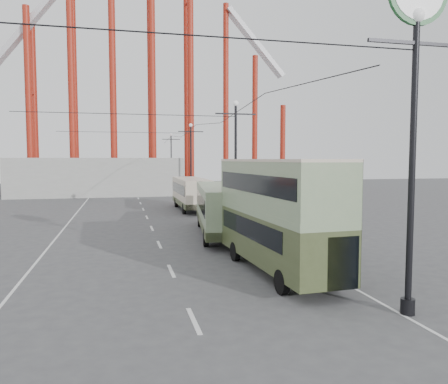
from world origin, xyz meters
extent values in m
plane|color=#434346|center=(0.00, 0.00, 0.00)|extent=(160.00, 160.00, 0.00)
cube|color=silver|center=(-1.00, 19.00, 0.01)|extent=(0.15, 82.00, 0.01)
cube|color=silver|center=(5.40, 20.00, 0.01)|extent=(0.12, 120.00, 0.01)
cube|color=silver|center=(-7.00, 20.00, 0.01)|extent=(0.12, 120.00, 0.01)
cylinder|color=black|center=(5.60, -3.00, 4.50)|extent=(0.20, 0.20, 9.00)
cylinder|color=black|center=(5.60, -3.00, 0.25)|extent=(0.44, 0.44, 0.50)
cube|color=black|center=(5.60, -3.00, 8.30)|extent=(3.20, 0.10, 0.10)
sphere|color=white|center=(5.60, -3.00, 9.10)|extent=(0.44, 0.44, 0.44)
cylinder|color=black|center=(5.60, 18.00, 4.50)|extent=(0.20, 0.20, 9.00)
cylinder|color=black|center=(5.60, 18.00, 0.25)|extent=(0.44, 0.44, 0.50)
cube|color=black|center=(5.60, 18.00, 8.30)|extent=(3.20, 0.10, 0.10)
sphere|color=white|center=(5.60, 18.00, 9.10)|extent=(0.44, 0.44, 0.44)
cylinder|color=black|center=(5.60, 40.00, 4.50)|extent=(0.20, 0.20, 9.00)
cylinder|color=black|center=(5.60, 40.00, 0.25)|extent=(0.44, 0.44, 0.50)
cube|color=black|center=(5.60, 40.00, 8.30)|extent=(3.20, 0.10, 0.10)
sphere|color=white|center=(5.60, 40.00, 9.10)|extent=(0.44, 0.44, 0.44)
cylinder|color=black|center=(5.60, 62.00, 4.50)|extent=(0.20, 0.20, 9.00)
cylinder|color=black|center=(5.60, 62.00, 0.25)|extent=(0.44, 0.44, 0.50)
cube|color=black|center=(5.60, 62.00, 8.30)|extent=(3.20, 0.10, 0.10)
sphere|color=white|center=(5.60, 62.00, 9.10)|extent=(0.44, 0.44, 0.44)
cylinder|color=maroon|center=(-16.00, 55.00, 13.50)|extent=(1.00, 1.00, 27.00)
cylinder|color=maroon|center=(-16.00, 59.00, 13.50)|extent=(1.00, 1.00, 27.00)
cylinder|color=maroon|center=(-10.00, 55.00, 18.00)|extent=(1.00, 1.00, 36.00)
cylinder|color=maroon|center=(-10.00, 59.00, 18.00)|extent=(1.00, 1.00, 36.00)
cylinder|color=maroon|center=(-4.00, 55.00, 22.50)|extent=(1.00, 1.00, 45.00)
cylinder|color=maroon|center=(-4.00, 59.00, 22.50)|extent=(1.00, 1.00, 45.00)
cylinder|color=maroon|center=(2.00, 55.00, 26.00)|extent=(1.00, 1.00, 52.00)
cylinder|color=maroon|center=(2.00, 59.00, 26.00)|extent=(1.00, 1.00, 52.00)
cylinder|color=maroon|center=(8.00, 55.00, 27.50)|extent=(1.00, 1.00, 55.00)
cylinder|color=maroon|center=(8.00, 59.00, 27.50)|extent=(1.00, 1.00, 55.00)
cylinder|color=maroon|center=(14.00, 56.00, 15.00)|extent=(0.90, 0.90, 30.00)
cylinder|color=maroon|center=(19.00, 56.00, 11.00)|extent=(0.90, 0.90, 22.00)
cylinder|color=maroon|center=(24.00, 56.00, 7.00)|extent=(0.90, 0.90, 14.00)
cube|color=#BCBBC0|center=(19.00, 56.00, 24.00)|extent=(9.89, 2.00, 10.87)
cube|color=gray|center=(-6.00, 47.00, 2.50)|extent=(22.00, 10.00, 5.00)
cube|color=#394324|center=(3.35, 2.74, 1.49)|extent=(2.75, 9.14, 1.99)
cube|color=black|center=(3.35, 2.74, 1.90)|extent=(2.69, 7.34, 0.81)
cube|color=gray|center=(3.35, 2.74, 2.62)|extent=(2.77, 9.14, 0.27)
cube|color=gray|center=(3.35, 2.74, 3.75)|extent=(2.75, 9.14, 1.99)
cube|color=black|center=(3.35, 2.74, 3.84)|extent=(2.76, 8.60, 0.77)
cube|color=beige|center=(3.35, 2.74, 4.79)|extent=(2.77, 9.14, 0.11)
cylinder|color=black|center=(2.19, 5.20, 0.45)|extent=(0.30, 0.92, 0.90)
cylinder|color=black|center=(4.23, 5.32, 0.45)|extent=(0.30, 0.92, 0.90)
cylinder|color=black|center=(2.49, -0.20, 0.45)|extent=(0.30, 0.92, 0.90)
cylinder|color=black|center=(4.53, -0.09, 0.45)|extent=(0.30, 0.92, 0.90)
cube|color=gray|center=(3.11, 12.47, 1.77)|extent=(3.94, 11.35, 2.42)
cube|color=black|center=(3.11, 12.47, 2.17)|extent=(3.82, 10.15, 0.96)
cube|color=#394324|center=(3.11, 12.47, 0.81)|extent=(3.97, 11.35, 0.51)
cube|color=gray|center=(3.11, 12.47, 3.06)|extent=(3.96, 11.35, 0.16)
cylinder|color=black|center=(2.38, 15.72, 0.51)|extent=(0.41, 1.04, 1.01)
cylinder|color=black|center=(4.65, 15.43, 0.51)|extent=(0.41, 1.04, 1.01)
cylinder|color=black|center=(1.52, 9.11, 0.51)|extent=(0.41, 1.04, 1.01)
cylinder|color=black|center=(3.79, 8.82, 0.51)|extent=(0.41, 1.04, 1.01)
cube|color=beige|center=(3.43, 26.36, 1.69)|extent=(2.45, 9.69, 2.32)
cube|color=black|center=(3.43, 26.36, 2.08)|extent=(2.48, 8.52, 0.92)
cube|color=#394324|center=(3.43, 26.36, 0.77)|extent=(2.48, 9.69, 0.48)
cube|color=beige|center=(3.43, 26.36, 2.93)|extent=(2.47, 9.69, 0.15)
cylinder|color=black|center=(2.34, 28.88, 0.48)|extent=(0.27, 0.97, 0.97)
cylinder|color=black|center=(4.53, 28.88, 0.48)|extent=(0.27, 0.97, 0.97)
cylinder|color=black|center=(2.33, 23.46, 0.48)|extent=(0.27, 0.97, 0.97)
cylinder|color=black|center=(4.52, 23.46, 0.48)|extent=(0.27, 0.97, 0.97)
imported|color=black|center=(2.76, 9.34, 0.85)|extent=(0.69, 0.52, 1.71)
camera|label=1|loc=(-3.06, -14.63, 4.84)|focal=35.00mm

